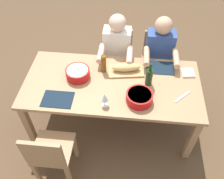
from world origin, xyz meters
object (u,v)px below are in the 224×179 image
Objects in this scene: dining_table at (112,88)px; napkin_stack at (188,73)px; diner_far_center at (117,52)px; chair_far_center at (118,56)px; beer_bottle at (104,64)px; bread_loaf at (126,67)px; serving_bowl_greens at (139,97)px; chair_near_left at (50,154)px; cutting_board at (126,71)px; wine_glass at (105,98)px; wine_bottle at (149,77)px; serving_bowl_pasta at (78,73)px; diner_far_right at (159,55)px; chair_far_right at (156,58)px.

dining_table is 0.88m from napkin_stack.
chair_far_center is at bearing 90.00° from diner_far_center.
napkin_stack is at bearing 3.01° from beer_bottle.
chair_far_center is at bearing 147.17° from napkin_stack.
serving_bowl_greens is at bearing -69.16° from bread_loaf.
chair_near_left is 2.12× the size of cutting_board.
bread_loaf is at bearing -177.13° from napkin_stack.
diner_far_center is 7.23× the size of wine_glass.
diner_far_center reaches higher than serving_bowl_greens.
wine_bottle is (0.40, -0.75, 0.37)m from chair_far_center.
beer_bottle is at bearing 98.10° from wine_glass.
serving_bowl_pasta is 1.25m from napkin_stack.
diner_far_center is at bearing 90.00° from dining_table.
diner_far_right is 4.50× the size of serving_bowl_pasta.
bread_loaf is at bearing 3.40° from beer_bottle.
diner_far_right is 0.78m from beer_bottle.
serving_bowl_pasta is 0.67× the size of cutting_board.
diner_far_right is at bearing 76.06° from wine_bottle.
wine_glass reaches higher than napkin_stack.
bread_loaf is (0.14, -0.40, 0.11)m from diner_far_center.
diner_far_right is 0.60m from wine_bottle.
wine_glass reaches higher than serving_bowl_pasta.
serving_bowl_pasta is at bearing -155.46° from beer_bottle.
diner_far_center is at bearing 68.64° from chair_near_left.
chair_far_right is 1.08m from serving_bowl_greens.
serving_bowl_pasta is at bearing -165.08° from cutting_board.
napkin_stack is (0.54, 0.46, -0.05)m from serving_bowl_greens.
diner_far_center reaches higher than wine_glass.
chair_near_left is 1.23m from bread_loaf.
bread_loaf is at bearing 14.92° from serving_bowl_pasta.
chair_far_center is 0.28m from diner_far_center.
diner_far_right is (0.54, 0.59, 0.04)m from dining_table.
beer_bottle reaches higher than bread_loaf.
chair_near_left is 3.19× the size of serving_bowl_pasta.
wine_bottle is (0.09, 0.25, 0.05)m from serving_bowl_greens.
chair_far_center is 6.07× the size of napkin_stack.
chair_near_left is at bearing -139.21° from wine_bottle.
chair_far_center is 1.00× the size of chair_near_left.
diner_far_right is at bearing -90.00° from chair_far_right.
wine_bottle is at bearing -155.44° from napkin_stack.
chair_far_right is 6.07× the size of napkin_stack.
wine_glass is 1.19× the size of napkin_stack.
cutting_board is at bearing -177.13° from napkin_stack.
dining_table is 7.14× the size of serving_bowl_greens.
diner_far_right is at bearing 130.48° from napkin_stack.
bread_loaf is 0.71m from napkin_stack.
chair_near_left is at bearing -143.84° from napkin_stack.
diner_far_center is 1.00× the size of diner_far_right.
diner_far_right is (0.00, -0.18, 0.21)m from chair_far_right.
cutting_board is 0.06m from bread_loaf.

